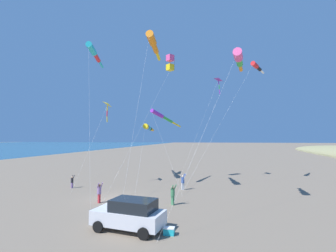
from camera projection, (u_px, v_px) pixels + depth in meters
The scene contains 16 objects.
ground_plane at pixel (115, 200), 21.13m from camera, with size 600.00×600.00×0.00m, color #756654.
parked_car at pixel (130, 214), 14.13m from camera, with size 4.54×2.61×1.85m.
cooler_box at pixel (169, 231), 13.41m from camera, with size 0.62×0.42×0.42m.
person_adult_flyer at pixel (173, 194), 19.45m from camera, with size 0.60×0.61×1.71m.
person_child_green_jacket at pixel (183, 181), 25.15m from camera, with size 0.61×0.56×1.70m.
person_child_grey_jacket at pixel (72, 181), 26.08m from camera, with size 0.39×0.47×1.41m.
person_bystander_far at pixel (99, 191), 20.07m from camera, with size 0.63×0.62×1.77m.
kite_windsock_magenta_far_left at pixel (239, 59), 19.65m from camera, with size 5.73×10.03×12.71m.
kite_delta_purple_drifting at pixel (219, 80), 32.24m from camera, with size 5.49×7.68×13.88m.
kite_windsock_long_streamer_right at pixel (257, 67), 30.40m from camera, with size 10.11×9.82×15.18m.
kite_windsock_rainbow_low_near at pixel (153, 44), 24.34m from camera, with size 0.84×12.02×15.95m.
kite_windsock_teal_far_right at pixel (163, 117), 28.57m from camera, with size 4.24×9.53×8.89m.
kite_box_yellow_midlevel at pixel (170, 63), 30.67m from camera, with size 4.39×11.50×16.37m.
kite_windsock_small_distant at pixel (148, 128), 34.84m from camera, with size 3.71×17.72×7.64m.
kite_windsock_black_fish_shape at pixel (94, 53), 29.59m from camera, with size 6.75×14.82×16.63m.
kite_delta_checkered_midright at pixel (108, 105), 28.30m from camera, with size 2.16×5.82×9.98m.
Camera 1 is at (8.72, -20.16, 5.49)m, focal length 25.17 mm.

